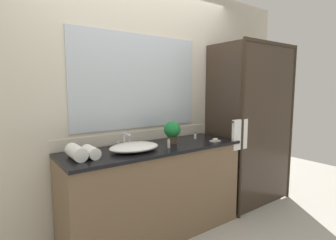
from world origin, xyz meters
TOP-DOWN VIEW (x-y plane):
  - ground_plane at (0.00, 0.00)m, footprint 8.00×8.00m
  - wall_back_with_mirror at (0.00, 0.34)m, footprint 4.40×0.06m
  - vanity_cabinet at (0.00, 0.01)m, footprint 1.80×0.58m
  - shower_enclosure at (1.27, -0.19)m, footprint 1.20×0.59m
  - sink_basin at (-0.25, -0.04)m, footprint 0.47×0.33m
  - faucet at (-0.25, 0.16)m, footprint 0.17×0.14m
  - potted_plant at (0.22, 0.03)m, footprint 0.17×0.17m
  - soap_dish at (0.65, -0.16)m, footprint 0.10×0.07m
  - amenity_bottle_shampoo at (0.58, 0.07)m, footprint 0.03×0.03m
  - amenity_bottle_lotion at (0.07, -0.12)m, footprint 0.03×0.03m
  - rolled_towel_near_edge at (-0.76, -0.01)m, footprint 0.11×0.26m
  - rolled_towel_middle at (-0.65, -0.04)m, footprint 0.10×0.20m

SIDE VIEW (x-z plane):
  - ground_plane at x=0.00m, z-range 0.00..0.00m
  - vanity_cabinet at x=0.00m, z-range 0.00..0.90m
  - soap_dish at x=0.65m, z-range 0.90..0.93m
  - amenity_bottle_shampoo at x=0.58m, z-range 0.90..0.97m
  - sink_basin at x=-0.25m, z-range 0.90..0.97m
  - amenity_bottle_lotion at x=0.07m, z-range 0.90..0.98m
  - faucet at x=-0.25m, z-range 0.88..1.02m
  - rolled_towel_middle at x=-0.65m, z-range 0.90..1.00m
  - rolled_towel_near_edge at x=-0.76m, z-range 0.90..1.01m
  - shower_enclosure at x=1.27m, z-range 0.03..2.03m
  - potted_plant at x=0.22m, z-range 0.92..1.14m
  - wall_back_with_mirror at x=0.00m, z-range 0.01..2.61m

